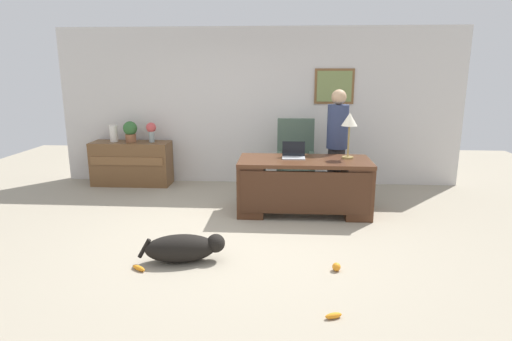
# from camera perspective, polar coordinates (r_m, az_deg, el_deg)

# --- Properties ---
(ground_plane) EXTENTS (12.00, 12.00, 0.00)m
(ground_plane) POSITION_cam_1_polar(r_m,az_deg,el_deg) (5.33, -1.52, -8.59)
(ground_plane) COLOR #9E937F
(back_wall) EXTENTS (7.00, 0.16, 2.70)m
(back_wall) POSITION_cam_1_polar(r_m,az_deg,el_deg) (7.57, 0.33, 8.51)
(back_wall) COLOR silver
(back_wall) RESTS_ON ground_plane
(desk) EXTENTS (1.83, 0.81, 0.77)m
(desk) POSITION_cam_1_polar(r_m,az_deg,el_deg) (6.02, 6.43, -1.85)
(desk) COLOR #4C2B19
(desk) RESTS_ON ground_plane
(credenza) EXTENTS (1.36, 0.50, 0.76)m
(credenza) POSITION_cam_1_polar(r_m,az_deg,el_deg) (7.83, -16.26, 0.94)
(credenza) COLOR brown
(credenza) RESTS_ON ground_plane
(armchair) EXTENTS (0.60, 0.59, 1.21)m
(armchair) POSITION_cam_1_polar(r_m,az_deg,el_deg) (7.00, 5.28, 1.20)
(armchair) COLOR #475B4C
(armchair) RESTS_ON ground_plane
(person_standing) EXTENTS (0.32, 0.32, 1.70)m
(person_standing) POSITION_cam_1_polar(r_m,az_deg,el_deg) (6.65, 10.75, 3.50)
(person_standing) COLOR #262323
(person_standing) RESTS_ON ground_plane
(dog_lying) EXTENTS (0.91, 0.43, 0.30)m
(dog_lying) POSITION_cam_1_polar(r_m,az_deg,el_deg) (4.65, -9.59, -10.15)
(dog_lying) COLOR black
(dog_lying) RESTS_ON ground_plane
(laptop) EXTENTS (0.32, 0.22, 0.22)m
(laptop) POSITION_cam_1_polar(r_m,az_deg,el_deg) (6.05, 5.05, 2.23)
(laptop) COLOR #B2B5BA
(laptop) RESTS_ON desk
(desk_lamp) EXTENTS (0.22, 0.22, 0.64)m
(desk_lamp) POSITION_cam_1_polar(r_m,az_deg,el_deg) (6.07, 12.38, 6.30)
(desk_lamp) COLOR #9E8447
(desk_lamp) RESTS_ON desk
(vase_with_flowers) EXTENTS (0.17, 0.17, 0.34)m
(vase_with_flowers) POSITION_cam_1_polar(r_m,az_deg,el_deg) (7.60, -13.83, 5.30)
(vase_with_flowers) COLOR #8B9A9A
(vase_with_flowers) RESTS_ON credenza
(vase_empty) EXTENTS (0.14, 0.14, 0.29)m
(vase_empty) POSITION_cam_1_polar(r_m,az_deg,el_deg) (7.84, -18.49, 4.70)
(vase_empty) COLOR silver
(vase_empty) RESTS_ON credenza
(potted_plant) EXTENTS (0.24, 0.24, 0.36)m
(potted_plant) POSITION_cam_1_polar(r_m,az_deg,el_deg) (7.72, -16.45, 5.13)
(potted_plant) COLOR brown
(potted_plant) RESTS_ON credenza
(dog_toy_ball) EXTENTS (0.09, 0.09, 0.09)m
(dog_toy_ball) POSITION_cam_1_polar(r_m,az_deg,el_deg) (4.51, 10.69, -12.53)
(dog_toy_ball) COLOR orange
(dog_toy_ball) RESTS_ON ground_plane
(dog_toy_bone) EXTENTS (0.18, 0.14, 0.05)m
(dog_toy_bone) POSITION_cam_1_polar(r_m,az_deg,el_deg) (4.61, -15.39, -12.45)
(dog_toy_bone) COLOR orange
(dog_toy_bone) RESTS_ON ground_plane
(dog_toy_plush) EXTENTS (0.16, 0.10, 0.05)m
(dog_toy_plush) POSITION_cam_1_polar(r_m,az_deg,el_deg) (3.75, 10.32, -18.54)
(dog_toy_plush) COLOR orange
(dog_toy_plush) RESTS_ON ground_plane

